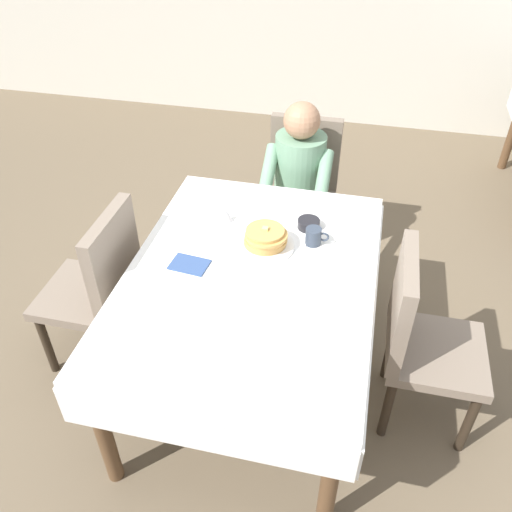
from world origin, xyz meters
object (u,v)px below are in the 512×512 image
object	(u,v)px
breakfast_stack	(266,237)
cup_coffee	(314,236)
chair_diner	(301,183)
bowl_butter	(309,224)
chair_left_side	(100,282)
spoon_near_edge	(241,286)
plate_breakfast	(265,245)
syrup_pitcher	(225,215)
dining_table_main	(251,287)
fork_left_of_plate	(225,243)
diner_person	(298,176)
knife_right_of_plate	(304,254)
chair_right_side	(418,333)

from	to	relation	value
breakfast_stack	cup_coffee	xyz separation A→B (m)	(0.22, 0.08, -0.01)
chair_diner	bowl_butter	distance (m)	0.82
chair_left_side	breakfast_stack	size ratio (longest dim) A/B	4.34
chair_diner	spoon_near_edge	bearing A→B (deg)	86.69
plate_breakfast	syrup_pitcher	bearing A→B (deg)	145.64
dining_table_main	chair_diner	distance (m)	1.18
dining_table_main	fork_left_of_plate	size ratio (longest dim) A/B	8.47
chair_left_side	syrup_pitcher	size ratio (longest dim) A/B	11.63
plate_breakfast	breakfast_stack	distance (m)	0.05
dining_table_main	bowl_butter	world-z (taller)	bowl_butter
bowl_butter	spoon_near_edge	bearing A→B (deg)	-113.94
syrup_pitcher	bowl_butter	bearing A→B (deg)	4.95
diner_person	cup_coffee	distance (m)	0.77
breakfast_stack	knife_right_of_plate	bearing A→B (deg)	-6.18
chair_left_side	syrup_pitcher	bearing A→B (deg)	-56.59
diner_person	syrup_pitcher	distance (m)	0.71
bowl_butter	knife_right_of_plate	world-z (taller)	bowl_butter
syrup_pitcher	knife_right_of_plate	distance (m)	0.47
chair_diner	bowl_butter	xyz separation A→B (m)	(0.15, -0.77, 0.23)
plate_breakfast	spoon_near_edge	distance (m)	0.30
diner_person	spoon_near_edge	world-z (taller)	diner_person
fork_left_of_plate	plate_breakfast	bearing A→B (deg)	-87.35
bowl_butter	cup_coffee	bearing A→B (deg)	-71.17
dining_table_main	cup_coffee	size ratio (longest dim) A/B	13.49
fork_left_of_plate	knife_right_of_plate	xyz separation A→B (m)	(0.38, 0.00, 0.00)
fork_left_of_plate	cup_coffee	bearing A→B (deg)	-80.15
chair_diner	diner_person	world-z (taller)	diner_person
diner_person	breakfast_stack	size ratio (longest dim) A/B	5.23
chair_diner	fork_left_of_plate	size ratio (longest dim) A/B	5.17
chair_diner	syrup_pitcher	size ratio (longest dim) A/B	11.63
cup_coffee	knife_right_of_plate	bearing A→B (deg)	-107.44
diner_person	spoon_near_edge	xyz separation A→B (m)	(-0.07, -1.11, 0.07)
chair_right_side	knife_right_of_plate	world-z (taller)	chair_right_side
chair_right_side	plate_breakfast	bearing A→B (deg)	-104.98
diner_person	chair_right_side	xyz separation A→B (m)	(0.72, -1.01, -0.14)
diner_person	knife_right_of_plate	xyz separation A→B (m)	(0.16, -0.83, 0.07)
chair_diner	bowl_butter	bearing A→B (deg)	100.92
chair_right_side	knife_right_of_plate	size ratio (longest dim) A/B	4.65
breakfast_stack	bowl_butter	xyz separation A→B (m)	(0.17, 0.20, -0.03)
bowl_butter	chair_diner	bearing A→B (deg)	100.92
cup_coffee	knife_right_of_plate	world-z (taller)	cup_coffee
knife_right_of_plate	spoon_near_edge	bearing A→B (deg)	133.25
fork_left_of_plate	spoon_near_edge	distance (m)	0.31
chair_diner	plate_breakfast	size ratio (longest dim) A/B	3.32
bowl_butter	dining_table_main	bearing A→B (deg)	-116.62
breakfast_stack	spoon_near_edge	xyz separation A→B (m)	(-0.05, -0.30, -0.05)
chair_right_side	fork_left_of_plate	world-z (taller)	chair_right_side
breakfast_stack	cup_coffee	world-z (taller)	breakfast_stack
chair_right_side	dining_table_main	bearing A→B (deg)	-90.00
chair_left_side	cup_coffee	world-z (taller)	chair_left_side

